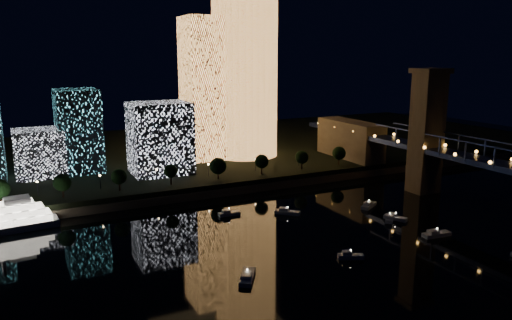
{
  "coord_description": "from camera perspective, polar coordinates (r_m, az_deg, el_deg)",
  "views": [
    {
      "loc": [
        -83.72,
        -97.38,
        56.2
      ],
      "look_at": [
        -8.9,
        55.0,
        19.35
      ],
      "focal_mm": 35.0,
      "sensor_mm": 36.0,
      "label": 1
    }
  ],
  "objects": [
    {
      "name": "ground",
      "position": [
        140.18,
        13.58,
        -11.75
      ],
      "size": [
        520.0,
        520.0,
        0.0
      ],
      "primitive_type": "plane",
      "color": "black",
      "rests_on": "ground"
    },
    {
      "name": "far_bank",
      "position": [
        275.93,
        -7.98,
        0.91
      ],
      "size": [
        420.0,
        160.0,
        5.0
      ],
      "primitive_type": "cube",
      "color": "black",
      "rests_on": "ground"
    },
    {
      "name": "seawall",
      "position": [
        205.37,
        -1.09,
        -3.2
      ],
      "size": [
        420.0,
        6.0,
        3.0
      ],
      "primitive_type": "cube",
      "color": "#6B5E4C",
      "rests_on": "ground"
    },
    {
      "name": "tower_cylindrical",
      "position": [
        248.54,
        -1.27,
        9.95
      ],
      "size": [
        34.0,
        34.0,
        82.25
      ],
      "color": "#FFA751",
      "rests_on": "far_bank"
    },
    {
      "name": "tower_rectangular",
      "position": [
        243.69,
        -5.67,
        8.09
      ],
      "size": [
        21.24,
        21.24,
        67.59
      ],
      "primitive_type": "cube",
      "color": "#FFA751",
      "rests_on": "far_bank"
    },
    {
      "name": "midrise_blocks",
      "position": [
        223.78,
        -20.79,
        2.21
      ],
      "size": [
        94.45,
        41.87,
        35.63
      ],
      "color": "white",
      "rests_on": "far_bank"
    },
    {
      "name": "motorboats",
      "position": [
        153.57,
        10.03,
        -9.09
      ],
      "size": [
        109.96,
        88.77,
        2.78
      ],
      "color": "silver",
      "rests_on": "ground"
    },
    {
      "name": "esplanade_trees",
      "position": [
        197.41,
        -10.71,
        -1.36
      ],
      "size": [
        166.27,
        6.96,
        8.98
      ],
      "color": "black",
      "rests_on": "far_bank"
    },
    {
      "name": "street_lamps",
      "position": [
        203.28,
        -11.27,
        -1.41
      ],
      "size": [
        132.7,
        0.7,
        5.65
      ],
      "color": "black",
      "rests_on": "far_bank"
    }
  ]
}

